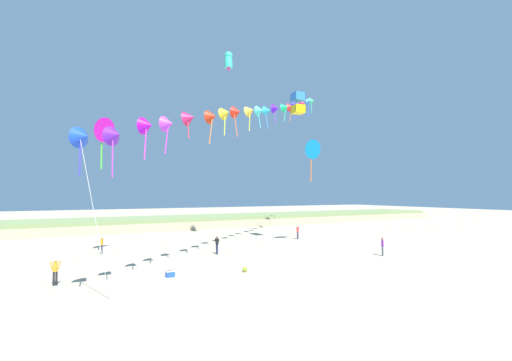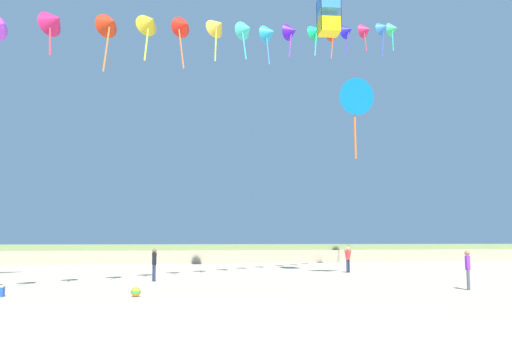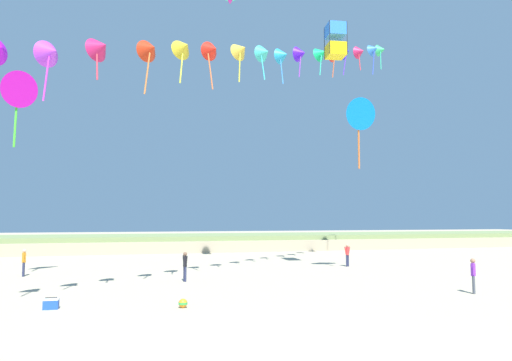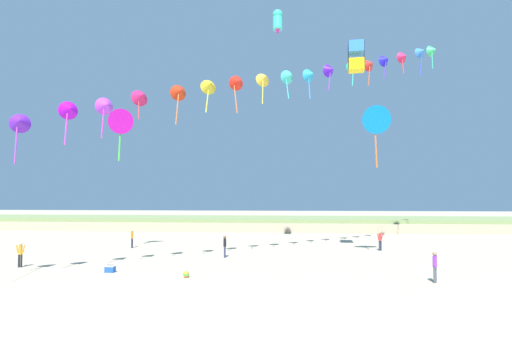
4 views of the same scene
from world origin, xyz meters
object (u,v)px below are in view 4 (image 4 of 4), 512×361
Objects in this scene: large_kite_high_solo at (376,120)px; beach_cooler at (110,269)px; person_far_left at (20,253)px; large_kite_low_lead at (120,121)px; person_mid_center at (225,245)px; large_kite_outer_drift at (356,57)px; large_kite_mid_trail at (278,21)px; person_near_right at (380,239)px; person_far_right at (132,237)px; beach_ball at (186,274)px; person_near_left at (435,265)px.

beach_cooler is (-17.63, -7.48, -10.38)m from large_kite_high_solo.
large_kite_low_lead reaches higher than person_far_left.
person_far_left is at bearing -157.02° from person_mid_center.
person_far_left reaches higher than beach_cooler.
person_mid_center is at bearing -172.03° from large_kite_outer_drift.
person_mid_center is at bearing 47.55° from beach_cooler.
large_kite_outer_drift is 23.93m from beach_cooler.
large_kite_mid_trail is at bearing 145.16° from large_kite_high_solo.
person_near_right is 15.46m from large_kite_outer_drift.
large_kite_high_solo is 2.09× the size of large_kite_outer_drift.
person_near_right is 0.99× the size of person_far_right.
person_far_right is at bearing -174.39° from large_kite_mid_trail.
beach_cooler is at bearing -73.67° from person_far_right.
beach_ball is at bearing -97.01° from person_mid_center.
person_far_left is 28.62m from large_kite_mid_trail.
person_near_right is 2.93× the size of beach_cooler.
beach_cooler is at bearing 167.72° from beach_ball.
large_kite_low_lead reaches higher than person_near_right.
large_kite_mid_trail reaches higher than person_near_right.
person_near_left is 26.99m from large_kite_low_lead.
beach_ball is (8.78, -10.48, -11.03)m from large_kite_low_lead.
person_near_right is 0.72× the size of large_kite_mid_trail.
person_near_right reaches higher than beach_cooler.
large_kite_outer_drift is at bearing 16.55° from person_far_left.
person_near_left is at bearing -74.69° from large_kite_outer_drift.
person_near_left is 26.21m from large_kite_mid_trail.
person_mid_center is at bearing -158.09° from person_near_right.
person_mid_center reaches higher than beach_cooler.
person_mid_center is 15.11m from large_kite_high_solo.
beach_ball is at bearing -50.03° from large_kite_low_lead.
large_kite_mid_trail is 1.01× the size of large_kite_outer_drift.
beach_cooler is (6.73, -1.17, -0.75)m from person_far_left.
large_kite_mid_trail is (16.62, 11.70, 20.15)m from person_far_left.
large_kite_mid_trail is 26.46m from beach_cooler.
beach_ball is (5.07, -1.10, -0.03)m from beach_cooler.
beach_cooler is at bearing -132.45° from person_mid_center.
person_mid_center is at bearing 82.99° from beach_ball.
person_far_right is at bearing -179.64° from person_near_right.
person_mid_center is 0.73× the size of large_kite_outer_drift.
person_far_right is 23.46m from large_kite_high_solo.
large_kite_high_solo is 5.39m from large_kite_outer_drift.
person_far_left is at bearing -157.55° from person_near_right.
large_kite_high_solo reaches higher than person_mid_center.
large_kite_low_lead is 17.57m from beach_ball.
large_kite_low_lead is at bearing -165.60° from large_kite_mid_trail.
person_mid_center reaches higher than person_near_left.
large_kite_high_solo is at bearing 23.00° from beach_cooler.
person_mid_center is at bearing -27.93° from person_far_right.
person_far_left is 0.72× the size of large_kite_mid_trail.
large_kite_outer_drift is at bearing -123.74° from person_near_right.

